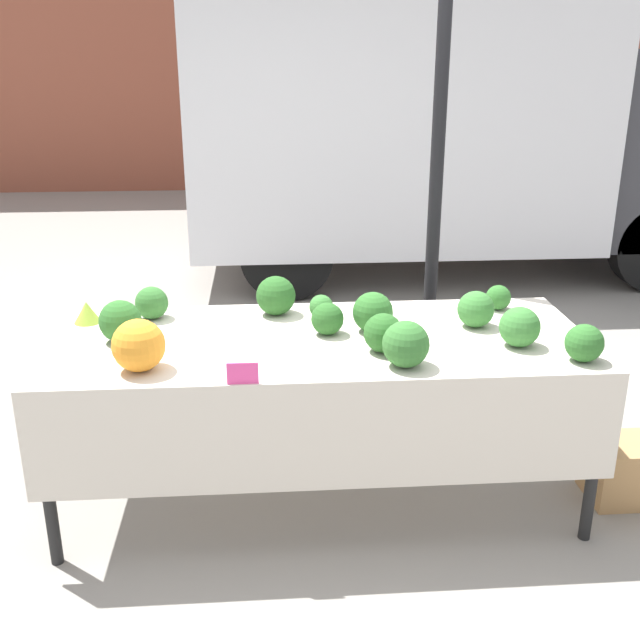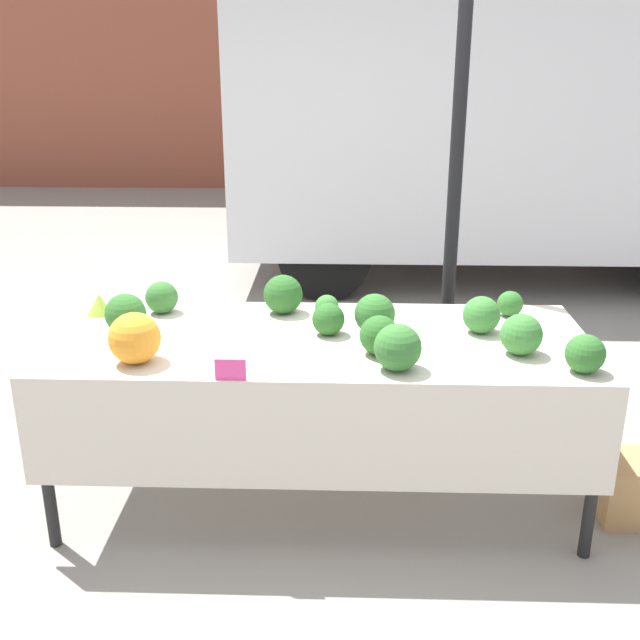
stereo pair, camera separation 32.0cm
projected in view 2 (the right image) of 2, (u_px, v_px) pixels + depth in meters
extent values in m
plane|color=gray|center=(320.00, 495.00, 3.50)|extent=(40.00, 40.00, 0.00)
cube|color=brown|center=(340.00, 5.00, 10.54)|extent=(16.00, 0.60, 5.08)
cylinder|color=black|center=(453.00, 208.00, 3.81)|extent=(0.07, 0.07, 2.40)
cube|color=silver|center=(434.00, 108.00, 6.63)|extent=(3.42, 2.27, 2.25)
cylinder|color=black|center=(630.00, 209.00, 7.81)|extent=(0.77, 0.22, 0.77)
cylinder|color=black|center=(325.00, 253.00, 6.16)|extent=(0.77, 0.22, 0.77)
cylinder|color=black|center=(330.00, 207.00, 7.91)|extent=(0.77, 0.22, 0.77)
cube|color=beige|center=(320.00, 341.00, 3.24)|extent=(2.32, 0.93, 0.03)
cube|color=beige|center=(316.00, 441.00, 2.88)|extent=(2.32, 0.01, 0.44)
cylinder|color=black|center=(45.00, 465.00, 3.02)|extent=(0.05, 0.05, 0.76)
cylinder|color=black|center=(595.00, 475.00, 2.96)|extent=(0.05, 0.05, 0.76)
cylinder|color=black|center=(106.00, 381.00, 3.79)|extent=(0.05, 0.05, 0.76)
cylinder|color=black|center=(544.00, 387.00, 3.72)|extent=(0.05, 0.05, 0.76)
sphere|color=orange|center=(135.00, 338.00, 2.94)|extent=(0.21, 0.21, 0.21)
cone|color=#93B238|center=(99.00, 304.00, 3.50)|extent=(0.12, 0.12, 0.10)
sphere|color=#2D6628|center=(375.00, 314.00, 3.25)|extent=(0.18, 0.18, 0.18)
sphere|color=#2D6628|center=(510.00, 304.00, 3.47)|extent=(0.12, 0.12, 0.12)
sphere|color=#387533|center=(327.00, 307.00, 3.44)|extent=(0.11, 0.11, 0.11)
sphere|color=#285B23|center=(328.00, 319.00, 3.24)|extent=(0.14, 0.14, 0.14)
sphere|color=#336B2D|center=(398.00, 347.00, 2.88)|extent=(0.19, 0.19, 0.19)
sphere|color=#336B2D|center=(162.00, 297.00, 3.51)|extent=(0.15, 0.15, 0.15)
sphere|color=#2D6628|center=(126.00, 314.00, 3.25)|extent=(0.18, 0.18, 0.18)
sphere|color=#285B23|center=(379.00, 335.00, 3.03)|extent=(0.16, 0.16, 0.16)
sphere|color=#285B23|center=(283.00, 294.00, 3.50)|extent=(0.18, 0.18, 0.18)
sphere|color=#2D6628|center=(585.00, 354.00, 2.86)|extent=(0.15, 0.15, 0.15)
sphere|color=#387533|center=(481.00, 315.00, 3.26)|extent=(0.16, 0.16, 0.16)
sphere|color=#387533|center=(521.00, 335.00, 3.03)|extent=(0.17, 0.17, 0.17)
cube|color=#EF4793|center=(230.00, 370.00, 2.80)|extent=(0.12, 0.01, 0.08)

